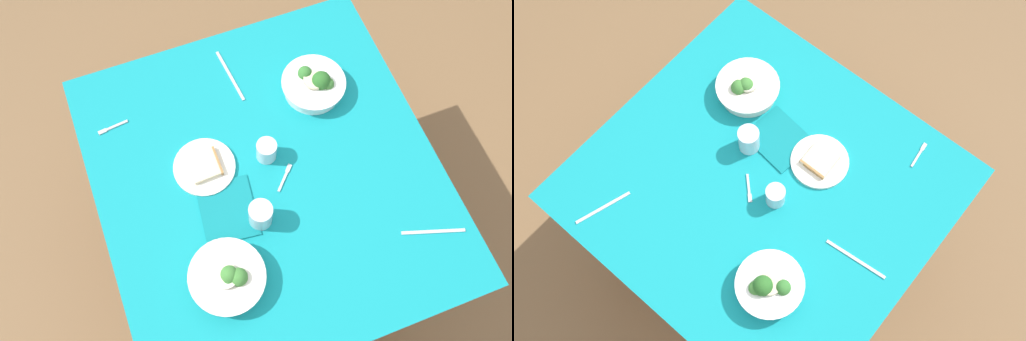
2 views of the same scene
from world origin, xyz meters
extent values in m
plane|color=brown|center=(0.00, 0.00, 0.00)|extent=(6.00, 6.00, 0.00)
cube|color=teal|center=(0.00, 0.00, 0.75)|extent=(1.14, 1.07, 0.01)
cube|color=#9E7547|center=(0.00, 0.00, 0.73)|extent=(1.11, 1.04, 0.02)
cylinder|color=#9E7547|center=(-0.45, -0.42, 0.36)|extent=(0.07, 0.07, 0.72)
cylinder|color=#9E7547|center=(-0.45, 0.42, 0.36)|extent=(0.07, 0.07, 0.72)
cylinder|color=#9E7547|center=(0.45, 0.42, 0.36)|extent=(0.07, 0.07, 0.72)
cylinder|color=silver|center=(-0.26, 0.23, 0.78)|extent=(0.20, 0.20, 0.05)
cylinder|color=silver|center=(-0.26, 0.23, 0.80)|extent=(0.23, 0.23, 0.01)
sphere|color=#3D7A33|center=(-0.28, 0.20, 0.81)|extent=(0.05, 0.05, 0.05)
sphere|color=#33702D|center=(-0.28, 0.23, 0.81)|extent=(0.04, 0.04, 0.04)
sphere|color=#3D7A33|center=(-0.26, 0.22, 0.82)|extent=(0.05, 0.05, 0.05)
cylinder|color=beige|center=(-0.27, 0.23, 0.82)|extent=(0.07, 0.07, 0.01)
cylinder|color=white|center=(0.24, -0.25, 0.78)|extent=(0.19, 0.19, 0.05)
cylinder|color=white|center=(0.24, -0.25, 0.80)|extent=(0.21, 0.21, 0.01)
sphere|color=#33702D|center=(0.28, -0.24, 0.81)|extent=(0.05, 0.05, 0.05)
sphere|color=#286023|center=(0.23, -0.27, 0.82)|extent=(0.06, 0.06, 0.06)
sphere|color=#3D7A33|center=(0.21, -0.29, 0.81)|extent=(0.04, 0.04, 0.04)
cylinder|color=beige|center=(0.24, -0.25, 0.82)|extent=(0.07, 0.07, 0.01)
cylinder|color=silver|center=(0.10, 0.18, 0.76)|extent=(0.20, 0.20, 0.01)
cube|color=beige|center=(0.10, 0.18, 0.77)|extent=(0.10, 0.10, 0.02)
cube|color=#9E703D|center=(0.10, 0.13, 0.77)|extent=(0.10, 0.01, 0.02)
cylinder|color=silver|center=(0.07, -0.02, 0.79)|extent=(0.07, 0.07, 0.08)
cylinder|color=silver|center=(-0.13, 0.07, 0.80)|extent=(0.07, 0.07, 0.10)
cube|color=#B7B7BC|center=(0.34, 0.40, 0.75)|extent=(0.02, 0.07, 0.00)
cube|color=#B7B7BC|center=(0.34, 0.45, 0.75)|extent=(0.02, 0.03, 0.00)
cube|color=#B7B7BC|center=(-0.04, -0.04, 0.75)|extent=(0.06, 0.06, 0.00)
cube|color=#B7B7BC|center=(0.00, -0.07, 0.75)|extent=(0.03, 0.03, 0.00)
cube|color=#B7B7BC|center=(-0.35, -0.40, 0.75)|extent=(0.07, 0.19, 0.00)
cube|color=#B7B7BC|center=(0.39, -0.01, 0.75)|extent=(0.21, 0.03, 0.00)
cube|color=#0F777D|center=(-0.06, 0.16, 0.76)|extent=(0.22, 0.19, 0.01)
camera|label=1|loc=(-0.56, 0.25, 2.30)|focal=36.72mm
camera|label=2|loc=(0.45, -0.51, 2.53)|focal=40.02mm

